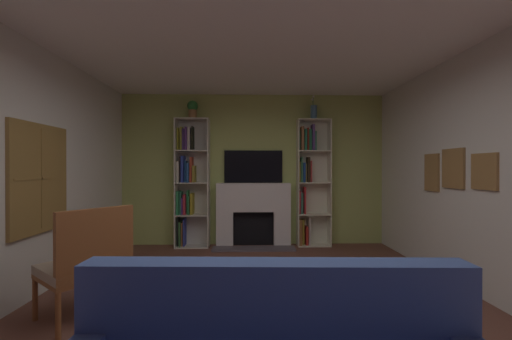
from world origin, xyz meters
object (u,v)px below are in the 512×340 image
coffee_table (265,324)px  fireplace (253,212)px  bookshelf_left (189,182)px  tv (253,167)px  vase_with_flowers (314,112)px  bookshelf_right (309,181)px  potted_plant (193,109)px  armchair (88,262)px

coffee_table → fireplace: bearing=90.2°
fireplace → coffee_table: fireplace is taller
fireplace → coffee_table: 3.48m
bookshelf_left → fireplace: bearing=-0.3°
tv → vase_with_flowers: vase_with_flowers is taller
tv → bookshelf_right: bookshelf_right is taller
bookshelf_right → bookshelf_left: bearing=-179.6°
bookshelf_right → vase_with_flowers: (0.07, -0.05, 1.23)m
fireplace → bookshelf_left: 1.27m
bookshelf_left → bookshelf_right: (2.15, 0.01, 0.01)m
fireplace → bookshelf_right: size_ratio=0.63×
bookshelf_right → potted_plant: 2.44m
vase_with_flowers → armchair: size_ratio=0.41×
tv → bookshelf_left: (-1.14, -0.08, -0.27)m
bookshelf_right → coffee_table: bearing=-105.9°
bookshelf_right → vase_with_flowers: size_ratio=5.33×
fireplace → bookshelf_right: 1.15m
armchair → coffee_table: armchair is taller
bookshelf_left → potted_plant: potted_plant is taller
vase_with_flowers → armchair: vase_with_flowers is taller
potted_plant → coffee_table: bearing=-72.5°
bookshelf_left → armchair: size_ratio=2.19×
bookshelf_left → armchair: bearing=-99.1°
vase_with_flowers → tv: bearing=173.6°
tv → coffee_table: bearing=-89.8°
potted_plant → vase_with_flowers: bearing=-0.0°
fireplace → armchair: size_ratio=1.37×
tv → coffee_table: size_ratio=1.15×
fireplace → vase_with_flowers: size_ratio=3.34×
bookshelf_left → vase_with_flowers: vase_with_flowers is taller
fireplace → armchair: fireplace is taller
bookshelf_left → armchair: (-0.43, -2.68, -0.62)m
armchair → vase_with_flowers: bearing=45.0°
tv → coffee_table: (0.01, -3.56, -1.08)m
fireplace → potted_plant: bearing=-178.5°
coffee_table → bookshelf_left: bearing=108.4°
bookshelf_left → vase_with_flowers: size_ratio=5.33×
bookshelf_right → coffee_table: 3.72m
bookshelf_right → vase_with_flowers: bearing=-36.4°
fireplace → vase_with_flowers: 2.09m
fireplace → potted_plant: potted_plant is taller
potted_plant → vase_with_flowers: 2.15m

